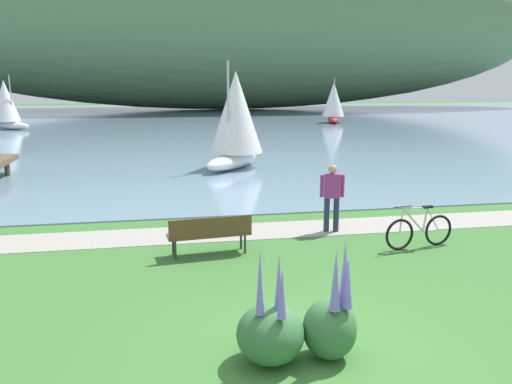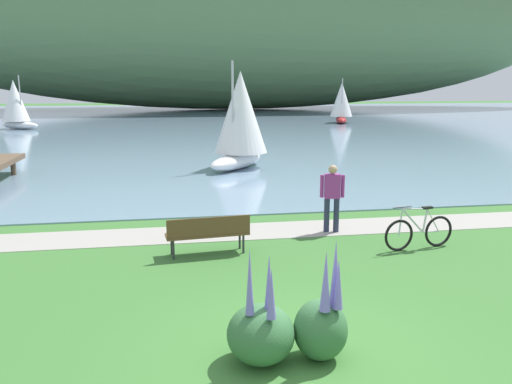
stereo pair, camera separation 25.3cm
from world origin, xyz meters
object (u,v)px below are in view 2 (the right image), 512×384
at_px(sailboat_nearest_to_shore, 342,102).
at_px(sailboat_toward_hillside, 15,104).
at_px(bicycle_leaning_near_bench, 419,232).
at_px(sailboat_mid_bay, 240,119).
at_px(park_bench_near_camera, 208,232).
at_px(person_at_shoreline, 332,194).

distance_m(sailboat_nearest_to_shore, sailboat_toward_hillside, 28.46).
xyz_separation_m(sailboat_nearest_to_shore, sailboat_toward_hillside, (-28.38, -2.14, 0.08)).
xyz_separation_m(bicycle_leaning_near_bench, sailboat_mid_bay, (-2.41, 11.93, 1.79)).
bearing_deg(sailboat_mid_bay, sailboat_toward_hillside, 123.68).
xyz_separation_m(sailboat_mid_bay, sailboat_toward_hillside, (-15.29, 22.94, -0.12)).
relative_size(park_bench_near_camera, sailboat_mid_bay, 0.40).
xyz_separation_m(person_at_shoreline, sailboat_toward_hillside, (-16.17, 33.26, 1.09)).
xyz_separation_m(sailboat_nearest_to_shore, sailboat_mid_bay, (-13.09, -25.09, 0.20)).
bearing_deg(sailboat_mid_bay, person_at_shoreline, -85.12).
height_order(bicycle_leaning_near_bench, sailboat_nearest_to_shore, sailboat_nearest_to_shore).
bearing_deg(sailboat_toward_hillside, park_bench_near_camera, -69.38).
relative_size(bicycle_leaning_near_bench, sailboat_mid_bay, 0.38).
relative_size(park_bench_near_camera, sailboat_toward_hillside, 0.43).
bearing_deg(bicycle_leaning_near_bench, person_at_shoreline, 133.55).
bearing_deg(park_bench_near_camera, bicycle_leaning_near_bench, -4.22).
bearing_deg(sailboat_mid_bay, park_bench_near_camera, -101.22).
height_order(park_bench_near_camera, sailboat_toward_hillside, sailboat_toward_hillside).
distance_m(bicycle_leaning_near_bench, sailboat_nearest_to_shore, 38.56).
bearing_deg(sailboat_mid_bay, bicycle_leaning_near_bench, -78.56).
relative_size(park_bench_near_camera, sailboat_nearest_to_shore, 0.44).
distance_m(sailboat_mid_bay, sailboat_toward_hillside, 27.57).
relative_size(person_at_shoreline, sailboat_nearest_to_shore, 0.41).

